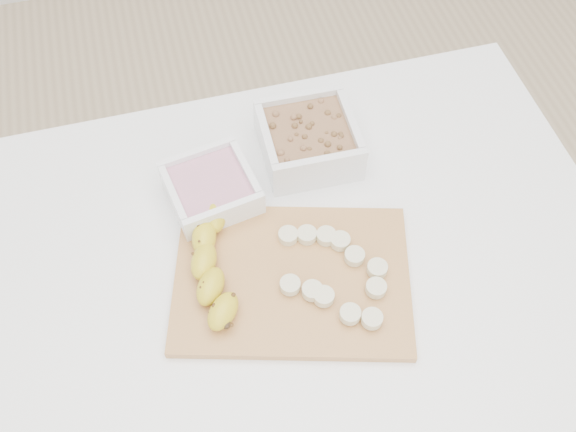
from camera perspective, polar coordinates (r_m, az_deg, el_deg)
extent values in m
plane|color=#C6AD89|center=(1.67, 0.28, -16.28)|extent=(3.50, 3.50, 0.00)
cube|color=white|center=(0.99, 0.45, -3.93)|extent=(1.00, 0.70, 0.04)
cylinder|color=white|center=(1.49, -19.41, -5.15)|extent=(0.05, 0.05, 0.71)
cylinder|color=white|center=(1.56, 13.27, 2.04)|extent=(0.05, 0.05, 0.71)
cube|color=white|center=(1.01, -6.82, 2.31)|extent=(0.15, 0.15, 0.06)
cube|color=#C37E95|center=(1.01, -6.84, 2.40)|extent=(0.13, 0.13, 0.03)
cube|color=white|center=(1.06, 1.83, 6.81)|extent=(0.16, 0.16, 0.07)
cube|color=brown|center=(1.06, 1.83, 6.91)|extent=(0.13, 0.13, 0.04)
cube|color=#C48449|center=(0.95, 0.36, -5.60)|extent=(0.40, 0.33, 0.01)
cylinder|color=beige|center=(0.97, 0.02, -1.76)|extent=(0.03, 0.03, 0.01)
cylinder|color=beige|center=(0.97, 1.69, -1.70)|extent=(0.03, 0.03, 0.01)
cylinder|color=beige|center=(0.97, 3.42, -1.79)|extent=(0.03, 0.03, 0.01)
cylinder|color=beige|center=(0.96, 4.67, -2.23)|extent=(0.03, 0.03, 0.01)
cylinder|color=beige|center=(0.95, 5.93, -3.57)|extent=(0.03, 0.03, 0.01)
cylinder|color=beige|center=(0.95, 7.93, -4.65)|extent=(0.03, 0.03, 0.01)
cylinder|color=beige|center=(0.93, 7.83, -6.36)|extent=(0.03, 0.03, 0.01)
cylinder|color=beige|center=(0.92, 0.19, -6.16)|extent=(0.03, 0.03, 0.01)
cylinder|color=beige|center=(0.92, 2.17, -6.64)|extent=(0.03, 0.03, 0.01)
cylinder|color=beige|center=(0.92, 3.20, -7.15)|extent=(0.03, 0.03, 0.01)
cylinder|color=beige|center=(0.91, 5.55, -8.67)|extent=(0.03, 0.03, 0.01)
cylinder|color=beige|center=(0.91, 7.47, -9.04)|extent=(0.03, 0.03, 0.01)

